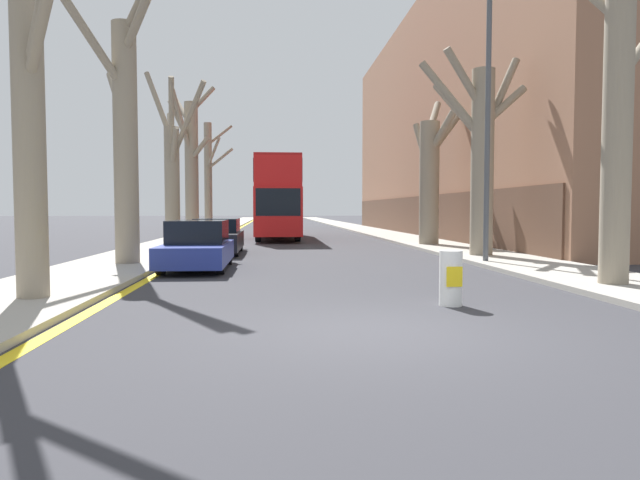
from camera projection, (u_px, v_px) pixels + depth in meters
ground_plane at (377, 331)px, 7.85m from camera, size 300.00×300.00×0.00m
sidewalk_left at (226, 226)px, 57.10m from camera, size 2.94×120.00×0.12m
sidewalk_right at (346, 226)px, 58.11m from camera, size 2.94×120.00×0.12m
building_facade_right at (486, 123)px, 37.22m from camera, size 10.08×40.22×14.69m
kerb_line_stripe at (243, 226)px, 57.24m from camera, size 0.24×120.00×0.01m
street_tree_left_0 at (31, 69)px, 9.89m from camera, size 4.23×3.73×8.90m
street_tree_left_1 at (126, 126)px, 16.38m from camera, size 3.40×4.28×9.01m
street_tree_left_2 at (172, 171)px, 24.16m from camera, size 3.07×4.06×7.71m
street_tree_left_3 at (191, 163)px, 30.06m from camera, size 2.67×4.35×8.27m
street_tree_left_4 at (209, 176)px, 37.33m from camera, size 1.98×3.43×7.36m
street_tree_right_0 at (618, 111)px, 11.87m from camera, size 2.49×3.49×8.20m
street_tree_right_1 at (480, 151)px, 19.52m from camera, size 3.65×2.78×7.08m
street_tree_right_2 at (431, 173)px, 25.83m from camera, size 2.80×3.53×6.88m
double_decker_bus at (277, 195)px, 33.16m from camera, size 2.43×11.54×4.44m
parked_car_0 at (198, 246)px, 16.05m from camera, size 1.75×4.30×1.37m
parked_car_1 at (217, 237)px, 21.60m from camera, size 1.81×4.51×1.33m
lamp_post at (485, 97)px, 17.07m from camera, size 1.40×0.20×9.14m
traffic_bollard at (451, 278)px, 9.92m from camera, size 0.40×0.41×0.96m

